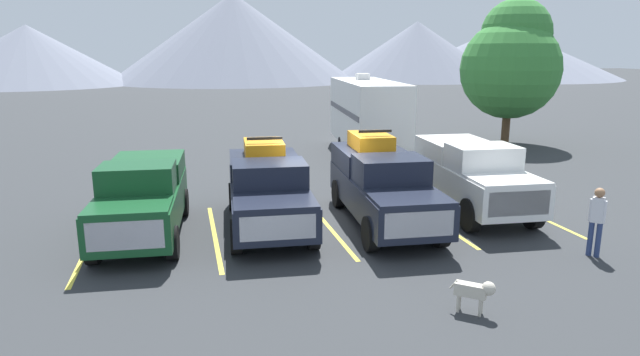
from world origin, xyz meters
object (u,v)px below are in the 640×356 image
pickup_truck_a (143,196)px  dog (477,291)px  pickup_truck_c (382,183)px  camper_trailer_a (367,113)px  person_a (597,217)px  pickup_truck_b (268,187)px  pickup_truck_d (472,174)px

pickup_truck_a → dog: pickup_truck_a is taller
dog → pickup_truck_a: bearing=135.2°
pickup_truck_c → dog: bearing=-92.6°
camper_trailer_a → person_a: camper_trailer_a is taller
dog → person_a: bearing=24.8°
person_a → pickup_truck_c: bearing=136.5°
pickup_truck_b → dog: bearing=-64.9°
pickup_truck_d → person_a: 4.42m
pickup_truck_b → pickup_truck_d: 6.41m
pickup_truck_d → person_a: pickup_truck_d is taller
pickup_truck_b → pickup_truck_c: pickup_truck_c is taller
pickup_truck_d → camper_trailer_a: size_ratio=0.60×
pickup_truck_b → dog: size_ratio=8.26×
pickup_truck_b → pickup_truck_c: size_ratio=0.96×
pickup_truck_a → pickup_truck_d: size_ratio=0.99×
pickup_truck_d → pickup_truck_b: bearing=179.6°
person_a → dog: bearing=-155.2°
pickup_truck_b → camper_trailer_a: bearing=56.8°
pickup_truck_d → camper_trailer_a: bearing=91.0°
pickup_truck_b → pickup_truck_c: 3.29m
pickup_truck_b → pickup_truck_c: bearing=-8.9°
pickup_truck_b → camper_trailer_a: size_ratio=0.63×
pickup_truck_c → dog: 5.92m
pickup_truck_c → person_a: 5.62m
pickup_truck_a → pickup_truck_c: pickup_truck_c is taller
pickup_truck_a → pickup_truck_d: 9.81m
pickup_truck_d → person_a: size_ratio=3.22×
pickup_truck_c → camper_trailer_a: camper_trailer_a is taller
person_a → dog: size_ratio=2.46×
pickup_truck_a → pickup_truck_d: pickup_truck_d is taller
pickup_truck_c → pickup_truck_d: (3.16, 0.46, -0.01)m
pickup_truck_b → pickup_truck_c: (3.25, -0.51, 0.07)m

